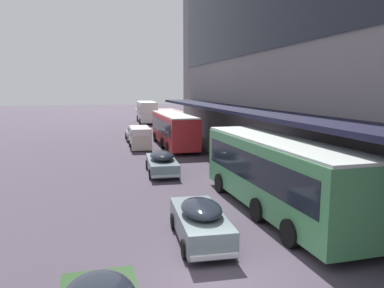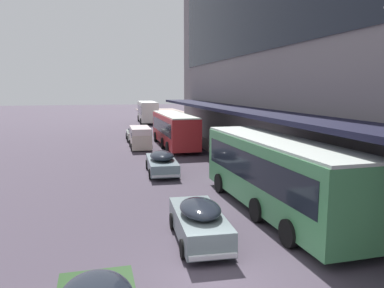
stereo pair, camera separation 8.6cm
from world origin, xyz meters
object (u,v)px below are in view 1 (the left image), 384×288
at_px(transit_bus_kerbside_rear, 174,128).
at_px(sedan_lead_mid, 200,221).
at_px(transit_bus_kerbside_front, 147,111).
at_px(sedan_far_back, 162,162).
at_px(transit_bus_kerbside_far, 277,171).
at_px(pedestrian_at_kerb, 304,173).
at_px(vw_van, 140,136).
at_px(sedan_second_near, 134,133).

bearing_deg(transit_bus_kerbside_rear, sedan_lead_mid, -98.77).
distance_m(transit_bus_kerbside_front, sedan_far_back, 36.51).
relative_size(sedan_lead_mid, sedan_far_back, 0.89).
relative_size(transit_bus_kerbside_rear, transit_bus_kerbside_far, 1.01).
bearing_deg(pedestrian_at_kerb, transit_bus_kerbside_front, 93.62).
relative_size(transit_bus_kerbside_far, sedan_lead_mid, 2.49).
xyz_separation_m(transit_bus_kerbside_front, sedan_far_back, (-3.61, -36.31, -1.20)).
relative_size(vw_van, pedestrian_at_kerb, 2.47).
xyz_separation_m(transit_bus_kerbside_rear, sedan_lead_mid, (-3.40, -22.05, -1.02)).
height_order(sedan_far_back, sedan_second_near, sedan_far_back).
bearing_deg(pedestrian_at_kerb, vw_van, 110.65).
bearing_deg(sedan_far_back, transit_bus_kerbside_rear, 74.85).
distance_m(sedan_second_near, pedestrian_at_kerb, 23.92).
distance_m(transit_bus_kerbside_front, pedestrian_at_kerb, 43.09).
bearing_deg(sedan_far_back, vw_van, 91.41).
xyz_separation_m(transit_bus_kerbside_front, sedan_lead_mid, (-4.07, -47.48, -1.16)).
bearing_deg(transit_bus_kerbside_far, sedan_far_back, 112.20).
bearing_deg(vw_van, sedan_lead_mid, -90.49).
height_order(transit_bus_kerbside_far, sedan_far_back, transit_bus_kerbside_far).
xyz_separation_m(sedan_lead_mid, vw_van, (0.19, 21.97, 0.33)).
xyz_separation_m(transit_bus_kerbside_rear, vw_van, (-3.21, -0.08, -0.70)).
bearing_deg(vw_van, transit_bus_kerbside_rear, 1.38).
bearing_deg(transit_bus_kerbside_far, pedestrian_at_kerb, 39.83).
bearing_deg(transit_bus_kerbside_front, sedan_second_near, -101.01).
height_order(sedan_lead_mid, vw_van, vw_van).
xyz_separation_m(sedan_far_back, vw_van, (-0.27, 10.81, 0.36)).
bearing_deg(sedan_lead_mid, transit_bus_kerbside_far, 28.63).
bearing_deg(vw_van, transit_bus_kerbside_front, 81.36).
height_order(sedan_lead_mid, sedan_far_back, sedan_lead_mid).
height_order(transit_bus_kerbside_front, sedan_second_near, transit_bus_kerbside_front).
relative_size(transit_bus_kerbside_far, sedan_second_near, 2.58).
relative_size(transit_bus_kerbside_front, transit_bus_kerbside_rear, 0.85).
height_order(transit_bus_kerbside_rear, vw_van, transit_bus_kerbside_rear).
xyz_separation_m(sedan_lead_mid, sedan_far_back, (0.45, 11.16, -0.03)).
distance_m(transit_bus_kerbside_rear, vw_van, 3.29).
bearing_deg(pedestrian_at_kerb, sedan_lead_mid, -146.57).
height_order(transit_bus_kerbside_front, pedestrian_at_kerb, transit_bus_kerbside_front).
relative_size(transit_bus_kerbside_far, pedestrian_at_kerb, 6.04).
distance_m(transit_bus_kerbside_rear, sedan_second_near, 6.39).
relative_size(transit_bus_kerbside_front, pedestrian_at_kerb, 5.18).
height_order(transit_bus_kerbside_front, sedan_far_back, transit_bus_kerbside_front).
relative_size(sedan_lead_mid, sedan_second_near, 1.03).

